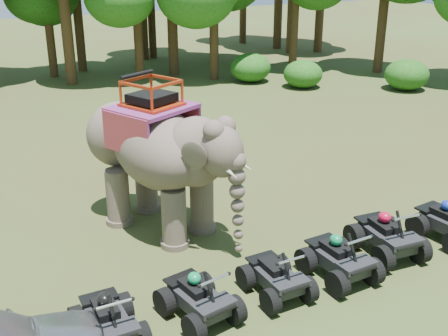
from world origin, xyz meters
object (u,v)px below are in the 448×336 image
Objects in this scene: atv_2 at (276,271)px; atv_1 at (199,292)px; atv_3 at (340,253)px; atv_4 at (388,230)px; atv_0 at (108,315)px; elephant at (157,155)px.

atv_1 is at bearing 178.92° from atv_2.
atv_3 is 0.95× the size of atv_4.
elephant is at bearing 56.95° from atv_0.
atv_0 is 7.20m from atv_4.
elephant is 2.71× the size of atv_4.
atv_0 reaches higher than atv_2.
atv_2 is 3.43m from atv_4.
atv_0 is at bearing 175.05° from atv_3.
atv_0 is at bearing -174.56° from atv_4.
atv_3 is (3.57, -0.09, 0.02)m from atv_1.
atv_3 reaches higher than atv_2.
elephant reaches higher than atv_0.
atv_2 is at bearing -2.27° from atv_0.
atv_4 is (1.74, 0.31, 0.03)m from atv_3.
elephant is 4.68m from atv_2.
atv_4 is at bearing -66.84° from elephant.
atv_1 is 1.89m from atv_2.
atv_0 is at bearing 165.93° from atv_1.
elephant is 5.38m from atv_3.
atv_1 is 0.92× the size of atv_4.
atv_2 is 1.68m from atv_3.
atv_3 is at bearing -165.18° from atv_4.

